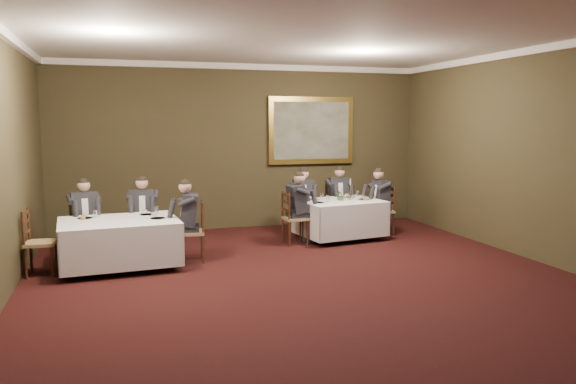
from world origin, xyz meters
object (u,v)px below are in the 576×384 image
table_main (340,216)px  diner_sec_endright (191,231)px  diner_main_endright (381,210)px  chair_sec_backright (144,236)px  table_second (119,240)px  diner_main_backleft (302,209)px  diner_sec_backright (143,224)px  centerpiece (341,194)px  chair_main_endright (382,221)px  chair_main_backleft (302,220)px  diner_sec_backleft (85,228)px  diner_main_endleft (295,217)px  chair_sec_endleft (40,256)px  candlestick (350,192)px  diner_main_backright (338,206)px  chair_sec_backleft (85,241)px  painting (311,131)px  chair_main_backright (337,217)px  chair_main_endleft (295,229)px  chair_sec_endright (192,244)px

table_main → diner_sec_endright: (-3.01, -0.92, 0.06)m
diner_main_endright → chair_sec_backright: size_ratio=1.35×
table_second → diner_main_backleft: diner_main_backleft is taller
table_main → diner_main_endright: diner_main_endright is taller
diner_main_backleft → table_main: bearing=131.4°
table_second → diner_sec_backright: diner_sec_backright is taller
centerpiece → diner_sec_backright: bearing=-178.9°
chair_main_endright → chair_main_backleft: bearing=68.7°
table_second → chair_sec_backright: 1.06m
diner_main_backleft → diner_sec_backleft: same height
diner_main_endleft → chair_sec_endleft: size_ratio=1.35×
diner_main_backleft → candlestick: diner_main_backleft is taller
diner_main_backright → chair_main_endright: 1.00m
chair_sec_backleft → centerpiece: 4.77m
diner_sec_backright → painting: painting is taller
chair_sec_backleft → diner_sec_backleft: diner_sec_backleft is taller
table_second → diner_sec_endright: 1.14m
diner_sec_endright → chair_sec_endleft: bearing=100.6°
chair_main_backright → diner_sec_endright: (-3.30, -1.78, 0.23)m
chair_main_endleft → painting: 2.79m
diner_main_endleft → painting: 2.64m
diner_main_endleft → diner_sec_endright: 2.18m
candlestick → diner_main_backleft: bearing=137.8°
diner_sec_backleft → diner_sec_endright: bearing=142.4°
diner_main_backright → diner_sec_endright: same height
table_main → chair_main_backleft: size_ratio=1.74×
diner_sec_backright → painting: (3.73, 1.78, 1.58)m
chair_main_endright → chair_sec_endleft: size_ratio=1.00×
chair_main_backright → chair_main_endright: 0.99m
diner_main_endright → diner_sec_backleft: size_ratio=1.00×
diner_main_endleft → centerpiece: 1.07m
chair_sec_endright → painting: painting is taller
chair_main_endleft → diner_sec_endright: 2.18m
diner_main_backleft → diner_main_backright: (0.83, 0.13, 0.00)m
diner_main_backleft → painting: 1.95m
candlestick → diner_main_endleft: bearing=-171.4°
diner_main_backleft → centerpiece: size_ratio=5.66×
table_main → diner_sec_backright: 3.73m
chair_main_endright → chair_sec_endleft: (-6.27, -1.25, 0.00)m
chair_sec_backleft → diner_sec_backleft: (0.00, -0.01, 0.23)m
table_second → chair_main_backright: chair_main_backright is taller
table_second → chair_sec_endleft: bearing=-175.5°
chair_main_backright → diner_main_backright: (0.00, -0.01, 0.23)m
diner_main_backleft → diner_sec_backleft: size_ratio=1.00×
chair_sec_backright → candlestick: bearing=-172.9°
chair_main_endleft → chair_main_endright: bearing=96.1°
diner_main_endleft → chair_main_endright: diner_main_endleft is taller
candlestick → chair_main_backright: bearing=85.2°
diner_main_backleft → diner_sec_backright: size_ratio=1.00×
painting → diner_main_endright: bearing=-58.5°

